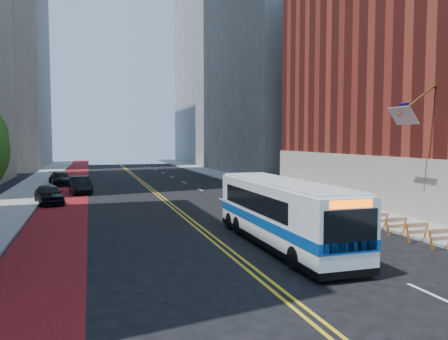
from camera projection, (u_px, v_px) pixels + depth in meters
name	position (u px, v px, depth m)	size (l,w,h in m)	color
ground	(276.00, 289.00, 15.18)	(160.00, 160.00, 0.00)	black
sidewalk_left	(23.00, 195.00, 40.24)	(4.00, 140.00, 0.15)	gray
sidewalk_right	(265.00, 187.00, 47.30)	(4.00, 140.00, 0.15)	gray
bus_lane_paint	(68.00, 194.00, 41.39)	(3.60, 140.00, 0.01)	maroon
center_line_inner	(152.00, 191.00, 43.72)	(0.14, 140.00, 0.01)	gold
center_line_outer	(156.00, 191.00, 43.83)	(0.14, 140.00, 0.01)	gold
lane_dashes	(184.00, 182.00, 52.81)	(0.14, 98.20, 0.01)	silver
midrise_right_near	(287.00, 42.00, 66.31)	(18.00, 26.00, 40.00)	slate
midrise_right_far	(232.00, 37.00, 94.67)	(20.00, 28.00, 55.00)	gray
construction_barriers	(428.00, 233.00, 21.22)	(1.42, 10.91, 1.00)	orange
transit_bus	(281.00, 212.00, 21.26)	(2.58, 11.64, 3.20)	white
car_a	(49.00, 194.00, 35.14)	(1.87, 4.65, 1.58)	black
car_b	(80.00, 185.00, 42.23)	(1.71, 4.89, 1.61)	black
car_c	(61.00, 179.00, 49.85)	(2.08, 5.13, 1.49)	black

